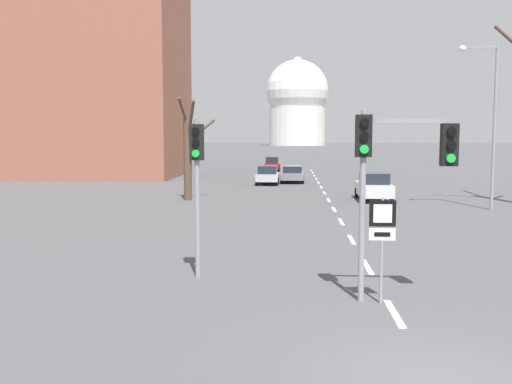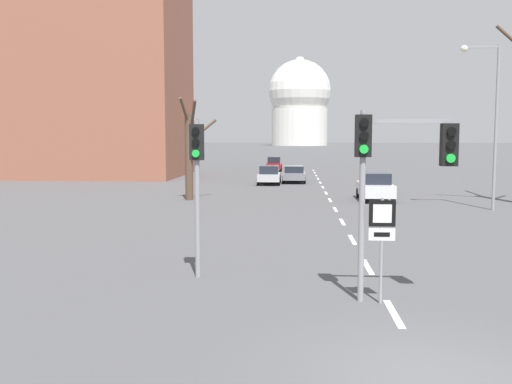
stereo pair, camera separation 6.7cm
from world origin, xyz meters
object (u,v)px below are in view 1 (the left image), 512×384
traffic_signal_near_left (197,168)px  traffic_signal_centre_tall (394,158)px  route_sign_post (382,232)px  sedan_near_left (374,187)px  sedan_near_right (272,164)px  sedan_mid_centre (268,175)px  sedan_far_left (292,174)px  street_lamp_right (488,110)px

traffic_signal_near_left → traffic_signal_centre_tall: bearing=-22.6°
traffic_signal_near_left → route_sign_post: 5.28m
traffic_signal_centre_tall → route_sign_post: traffic_signal_centre_tall is taller
traffic_signal_near_left → route_sign_post: (4.62, -2.18, -1.33)m
route_sign_post → sedan_near_left: size_ratio=0.57×
sedan_near_left → sedan_near_right: (-7.19, 29.41, -0.01)m
traffic_signal_centre_tall → sedan_near_right: 51.35m
traffic_signal_near_left → sedan_mid_centre: traffic_signal_near_left is taller
route_sign_post → sedan_mid_centre: (-4.04, 33.27, -0.89)m
route_sign_post → sedan_far_left: (-2.03, 35.22, -0.93)m
sedan_near_right → sedan_far_left: size_ratio=1.08×
traffic_signal_centre_tall → sedan_near_right: size_ratio=0.99×
traffic_signal_near_left → street_lamp_right: street_lamp_right is taller
street_lamp_right → sedan_near_left: street_lamp_right is taller
sedan_mid_centre → sedan_far_left: 2.80m
traffic_signal_near_left → route_sign_post: traffic_signal_near_left is taller
traffic_signal_near_left → sedan_mid_centre: size_ratio=1.05×
route_sign_post → sedan_near_right: size_ratio=0.54×
street_lamp_right → sedan_mid_centre: bearing=127.8°
street_lamp_right → sedan_mid_centre: 20.33m
street_lamp_right → sedan_near_right: (-12.40, 33.66, -4.37)m
sedan_near_left → sedan_near_right: 30.28m
sedan_near_left → sedan_mid_centre: bearing=121.3°
traffic_signal_near_left → sedan_near_left: 21.14m
street_lamp_right → sedan_mid_centre: size_ratio=2.11×
sedan_near_left → sedan_near_right: size_ratio=0.96×
traffic_signal_centre_tall → sedan_near_left: 21.98m
traffic_signal_near_left → sedan_far_left: (2.59, 33.03, -2.26)m
traffic_signal_near_left → sedan_near_left: (7.52, 19.65, -2.15)m
route_sign_post → sedan_far_left: route_sign_post is taller
traffic_signal_near_left → sedan_near_right: (0.33, 49.05, -2.16)m
sedan_mid_centre → sedan_near_right: bearing=90.8°
traffic_signal_centre_tall → street_lamp_right: (7.85, 17.43, 1.86)m
traffic_signal_centre_tall → street_lamp_right: bearing=65.7°
street_lamp_right → sedan_near_right: bearing=110.2°
sedan_far_left → traffic_signal_near_left: bearing=-94.5°
route_sign_post → sedan_near_left: (2.90, 21.83, -0.82)m
traffic_signal_near_left → sedan_near_left: bearing=69.1°
route_sign_post → street_lamp_right: bearing=65.2°
traffic_signal_near_left → sedan_mid_centre: bearing=88.9°
street_lamp_right → sedan_near_right: 36.13m
street_lamp_right → sedan_far_left: bearing=119.9°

